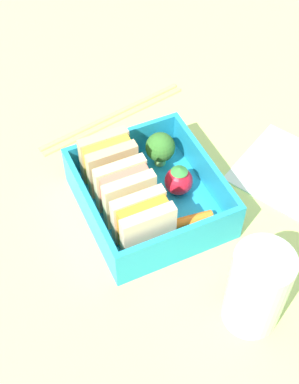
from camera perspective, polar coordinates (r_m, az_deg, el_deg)
ground_plane at (r=60.89cm, az=-0.00°, el=-2.20°), size 120.00×120.00×2.00cm
bento_tray at (r=59.62cm, az=-0.00°, el=-1.28°), size 15.60×14.30×1.20cm
bento_rim at (r=57.60cm, az=-0.00°, el=0.31°), size 15.60×14.30×3.98cm
sandwich_left at (r=53.52cm, az=-0.67°, el=-3.42°), size 3.60×5.63×6.01cm
sandwich_center_left at (r=56.12cm, az=-2.61°, el=0.04°), size 3.60×5.63×6.01cm
sandwich_center at (r=58.97cm, az=-4.37°, el=3.18°), size 3.60×5.63×6.01cm
carrot_stick_far_left at (r=56.87cm, az=4.34°, el=-3.09°), size 1.85×5.09×1.22cm
strawberry_far_left at (r=58.90cm, az=3.11°, el=1.28°), size 3.16×3.16×3.76cm
broccoli_floret at (r=61.02cm, az=1.16°, el=4.73°), size 3.43×3.43×4.33cm
chopstick_pair at (r=69.82cm, az=-3.91°, el=8.02°), size 5.61×20.89×0.70cm
drinking_glass at (r=49.70cm, az=11.39°, el=-10.12°), size 5.44×5.44×9.86cm
folded_napkin at (r=65.15cm, az=15.62°, el=1.62°), size 17.67×16.62×0.40cm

